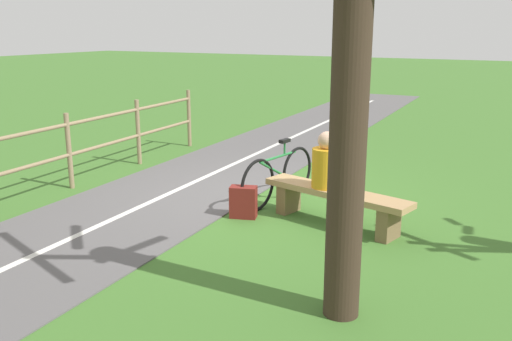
{
  "coord_description": "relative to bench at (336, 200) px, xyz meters",
  "views": [
    {
      "loc": [
        -3.85,
        7.12,
        2.53
      ],
      "look_at": [
        -0.96,
        1.75,
        0.95
      ],
      "focal_mm": 38.81,
      "sensor_mm": 36.0,
      "label": 1
    }
  ],
  "objects": [
    {
      "name": "bench",
      "position": [
        0.0,
        0.0,
        0.0
      ],
      "size": [
        2.12,
        0.87,
        0.48
      ],
      "rotation": [
        0.0,
        0.0,
        -0.24
      ],
      "color": "#A88456",
      "rests_on": "ground_plane"
    },
    {
      "name": "fence_roadside",
      "position": [
        4.31,
        1.3,
        0.38
      ],
      "size": [
        0.58,
        9.1,
        1.22
      ],
      "rotation": [
        0.0,
        0.0,
        1.63
      ],
      "color": "#847051",
      "rests_on": "ground_plane"
    },
    {
      "name": "backpack",
      "position": [
        1.21,
        0.32,
        -0.13
      ],
      "size": [
        0.4,
        0.32,
        0.44
      ],
      "rotation": [
        0.0,
        0.0,
        3.46
      ],
      "color": "maroon",
      "rests_on": "ground_plane"
    },
    {
      "name": "person_seated",
      "position": [
        0.16,
        -0.04,
        0.46
      ],
      "size": [
        0.45,
        0.45,
        0.75
      ],
      "rotation": [
        0.0,
        0.0,
        -0.24
      ],
      "color": "orange",
      "rests_on": "bench"
    },
    {
      "name": "ground_plane",
      "position": [
        1.5,
        -0.55,
        -0.34
      ],
      "size": [
        80.0,
        80.0,
        0.0
      ],
      "primitive_type": "plane",
      "color": "#3D6B28"
    },
    {
      "name": "tree_by_path",
      "position": [
        -0.88,
        2.21,
        1.46
      ],
      "size": [
        1.57,
        1.57,
        3.89
      ],
      "color": "#38281E",
      "rests_on": "ground_plane"
    },
    {
      "name": "bicycle",
      "position": [
        1.08,
        -0.51,
        0.05
      ],
      "size": [
        0.33,
        1.74,
        0.93
      ],
      "rotation": [
        0.0,
        0.0,
        1.41
      ],
      "color": "black",
      "rests_on": "ground_plane"
    }
  ]
}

